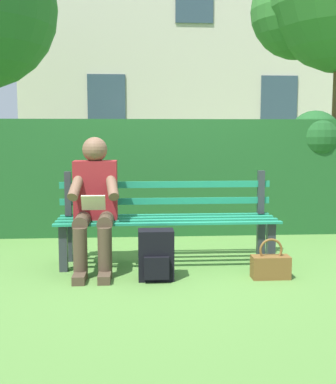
# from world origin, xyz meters

# --- Properties ---
(ground) EXTENTS (60.00, 60.00, 0.00)m
(ground) POSITION_xyz_m (0.00, 0.00, 0.00)
(ground) COLOR #517F38
(park_bench) EXTENTS (1.98, 0.50, 0.84)m
(park_bench) POSITION_xyz_m (0.00, -0.06, 0.41)
(park_bench) COLOR #2D3338
(park_bench) RESTS_ON ground
(person_seated) EXTENTS (0.44, 0.73, 1.15)m
(person_seated) POSITION_xyz_m (0.64, 0.10, 0.61)
(person_seated) COLOR maroon
(person_seated) RESTS_ON ground
(hedge_backdrop) EXTENTS (6.38, 0.77, 1.46)m
(hedge_backdrop) POSITION_xyz_m (0.01, -1.53, 0.70)
(hedge_backdrop) COLOR #1E5123
(hedge_backdrop) RESTS_ON ground
(building_facade) EXTENTS (8.39, 2.82, 7.07)m
(building_facade) POSITION_xyz_m (-1.14, -8.89, 3.54)
(building_facade) COLOR beige
(building_facade) RESTS_ON ground
(backpack) EXTENTS (0.29, 0.26, 0.41)m
(backpack) POSITION_xyz_m (0.12, 0.46, 0.20)
(backpack) COLOR black
(backpack) RESTS_ON ground
(handbag) EXTENTS (0.31, 0.14, 0.33)m
(handbag) POSITION_xyz_m (-0.82, 0.49, 0.11)
(handbag) COLOR brown
(handbag) RESTS_ON ground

